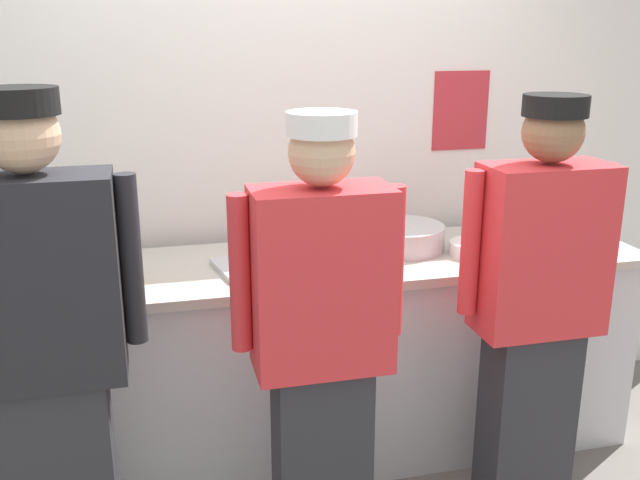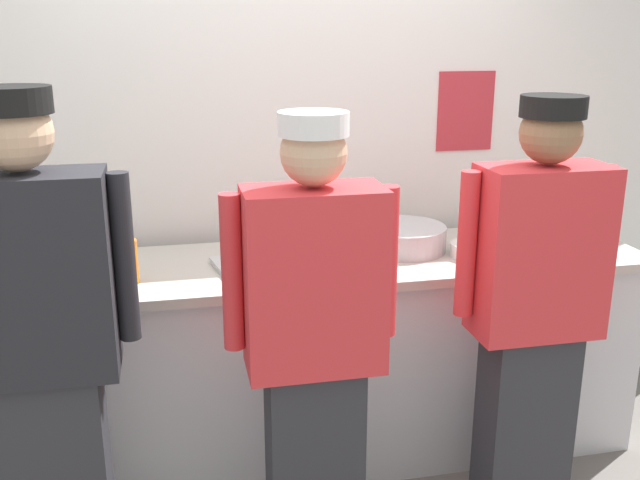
{
  "view_description": "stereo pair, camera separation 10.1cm",
  "coord_description": "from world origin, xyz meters",
  "px_view_note": "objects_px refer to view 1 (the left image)",
  "views": [
    {
      "loc": [
        -0.6,
        -2.46,
        1.9
      ],
      "look_at": [
        0.11,
        0.4,
        1.01
      ],
      "focal_mm": 39.84,
      "sensor_mm": 36.0,
      "label": 1
    },
    {
      "loc": [
        -0.5,
        -2.49,
        1.9
      ],
      "look_at": [
        0.11,
        0.4,
        1.01
      ],
      "focal_mm": 39.84,
      "sensor_mm": 36.0,
      "label": 2
    }
  ],
  "objects_px": {
    "chef_center": "(321,341)",
    "ramekin_orange_sauce": "(514,250)",
    "chef_far_right": "(536,305)",
    "plate_stack_front": "(94,276)",
    "squeeze_bottle_primary": "(498,225)",
    "squeeze_bottle_spare": "(313,230)",
    "ramekin_yellow_sauce": "(43,279)",
    "ramekin_red_sauce": "(332,253)",
    "mixing_bowl_steel": "(401,237)",
    "deli_cup": "(492,229)",
    "sheet_tray": "(268,264)",
    "plate_stack_rear": "(473,249)",
    "squeeze_bottle_secondary": "(132,260)",
    "chef_near_left": "(47,349)",
    "ramekin_green_sauce": "(520,231)"
  },
  "relations": [
    {
      "from": "chef_center",
      "to": "ramekin_orange_sauce",
      "type": "bearing_deg",
      "value": 28.44
    },
    {
      "from": "plate_stack_front",
      "to": "ramekin_yellow_sauce",
      "type": "xyz_separation_m",
      "value": [
        -0.2,
        0.05,
        -0.01
      ]
    },
    {
      "from": "mixing_bowl_steel",
      "to": "ramekin_yellow_sauce",
      "type": "distance_m",
      "value": 1.53
    },
    {
      "from": "ramekin_orange_sauce",
      "to": "ramekin_red_sauce",
      "type": "height_order",
      "value": "ramekin_red_sauce"
    },
    {
      "from": "sheet_tray",
      "to": "squeeze_bottle_primary",
      "type": "xyz_separation_m",
      "value": [
        1.08,
        0.04,
        0.09
      ]
    },
    {
      "from": "chef_far_right",
      "to": "squeeze_bottle_primary",
      "type": "relative_size",
      "value": 8.17
    },
    {
      "from": "squeeze_bottle_spare",
      "to": "mixing_bowl_steel",
      "type": "bearing_deg",
      "value": -10.78
    },
    {
      "from": "plate_stack_front",
      "to": "ramekin_red_sauce",
      "type": "relative_size",
      "value": 1.96
    },
    {
      "from": "chef_center",
      "to": "sheet_tray",
      "type": "height_order",
      "value": "chef_center"
    },
    {
      "from": "squeeze_bottle_spare",
      "to": "ramekin_yellow_sauce",
      "type": "xyz_separation_m",
      "value": [
        -1.13,
        -0.18,
        -0.07
      ]
    },
    {
      "from": "chef_near_left",
      "to": "plate_stack_rear",
      "type": "distance_m",
      "value": 1.8
    },
    {
      "from": "chef_near_left",
      "to": "deli_cup",
      "type": "height_order",
      "value": "chef_near_left"
    },
    {
      "from": "sheet_tray",
      "to": "deli_cup",
      "type": "relative_size",
      "value": 4.75
    },
    {
      "from": "plate_stack_rear",
      "to": "squeeze_bottle_spare",
      "type": "xyz_separation_m",
      "value": [
        -0.67,
        0.24,
        0.06
      ]
    },
    {
      "from": "mixing_bowl_steel",
      "to": "ramekin_orange_sauce",
      "type": "xyz_separation_m",
      "value": [
        0.45,
        -0.21,
        -0.03
      ]
    },
    {
      "from": "squeeze_bottle_spare",
      "to": "ramekin_orange_sauce",
      "type": "relative_size",
      "value": 2.09
    },
    {
      "from": "chef_far_right",
      "to": "deli_cup",
      "type": "height_order",
      "value": "chef_far_right"
    },
    {
      "from": "plate_stack_front",
      "to": "plate_stack_rear",
      "type": "bearing_deg",
      "value": -0.37
    },
    {
      "from": "mixing_bowl_steel",
      "to": "ramekin_yellow_sauce",
      "type": "relative_size",
      "value": 4.59
    },
    {
      "from": "chef_far_right",
      "to": "squeeze_bottle_spare",
      "type": "xyz_separation_m",
      "value": [
        -0.68,
        0.76,
        0.13
      ]
    },
    {
      "from": "chef_center",
      "to": "squeeze_bottle_spare",
      "type": "relative_size",
      "value": 8.5
    },
    {
      "from": "ramekin_orange_sauce",
      "to": "deli_cup",
      "type": "relative_size",
      "value": 1.03
    },
    {
      "from": "mixing_bowl_steel",
      "to": "squeeze_bottle_spare",
      "type": "height_order",
      "value": "squeeze_bottle_spare"
    },
    {
      "from": "plate_stack_front",
      "to": "ramekin_yellow_sauce",
      "type": "relative_size",
      "value": 2.26
    },
    {
      "from": "sheet_tray",
      "to": "squeeze_bottle_spare",
      "type": "xyz_separation_m",
      "value": [
        0.24,
        0.18,
        0.08
      ]
    },
    {
      "from": "chef_near_left",
      "to": "ramekin_yellow_sauce",
      "type": "height_order",
      "value": "chef_near_left"
    },
    {
      "from": "plate_stack_rear",
      "to": "squeeze_bottle_secondary",
      "type": "xyz_separation_m",
      "value": [
        -1.45,
        -0.03,
        0.07
      ]
    },
    {
      "from": "deli_cup",
      "to": "plate_stack_front",
      "type": "bearing_deg",
      "value": -173.07
    },
    {
      "from": "chef_center",
      "to": "squeeze_bottle_primary",
      "type": "height_order",
      "value": "chef_center"
    },
    {
      "from": "squeeze_bottle_primary",
      "to": "squeeze_bottle_secondary",
      "type": "relative_size",
      "value": 0.97
    },
    {
      "from": "deli_cup",
      "to": "chef_near_left",
      "type": "bearing_deg",
      "value": -158.0
    },
    {
      "from": "squeeze_bottle_spare",
      "to": "sheet_tray",
      "type": "bearing_deg",
      "value": -142.65
    },
    {
      "from": "chef_near_left",
      "to": "ramekin_green_sauce",
      "type": "bearing_deg",
      "value": 20.65
    },
    {
      "from": "chef_center",
      "to": "squeeze_bottle_spare",
      "type": "height_order",
      "value": "chef_center"
    },
    {
      "from": "chef_far_right",
      "to": "plate_stack_front",
      "type": "xyz_separation_m",
      "value": [
        -1.62,
        0.53,
        0.07
      ]
    },
    {
      "from": "plate_stack_front",
      "to": "chef_near_left",
      "type": "bearing_deg",
      "value": -101.9
    },
    {
      "from": "ramekin_orange_sauce",
      "to": "deli_cup",
      "type": "distance_m",
      "value": 0.28
    },
    {
      "from": "chef_center",
      "to": "plate_stack_front",
      "type": "xyz_separation_m",
      "value": [
        -0.76,
        0.6,
        0.09
      ]
    },
    {
      "from": "chef_center",
      "to": "plate_stack_rear",
      "type": "bearing_deg",
      "value": 35.3
    },
    {
      "from": "mixing_bowl_steel",
      "to": "squeeze_bottle_primary",
      "type": "distance_m",
      "value": 0.45
    },
    {
      "from": "chef_far_right",
      "to": "ramekin_yellow_sauce",
      "type": "distance_m",
      "value": 1.9
    },
    {
      "from": "sheet_tray",
      "to": "squeeze_bottle_secondary",
      "type": "distance_m",
      "value": 0.56
    },
    {
      "from": "sheet_tray",
      "to": "squeeze_bottle_spare",
      "type": "relative_size",
      "value": 2.2
    },
    {
      "from": "chef_center",
      "to": "ramekin_orange_sauce",
      "type": "xyz_separation_m",
      "value": [
        1.02,
        0.55,
        0.08
      ]
    },
    {
      "from": "chef_near_left",
      "to": "chef_center",
      "type": "relative_size",
      "value": 1.05
    },
    {
      "from": "squeeze_bottle_primary",
      "to": "mixing_bowl_steel",
      "type": "bearing_deg",
      "value": 171.85
    },
    {
      "from": "chef_near_left",
      "to": "chef_far_right",
      "type": "height_order",
      "value": "chef_near_left"
    },
    {
      "from": "chef_center",
      "to": "ramekin_yellow_sauce",
      "type": "xyz_separation_m",
      "value": [
        -0.96,
        0.65,
        0.08
      ]
    },
    {
      "from": "mixing_bowl_steel",
      "to": "ramekin_yellow_sauce",
      "type": "height_order",
      "value": "mixing_bowl_steel"
    },
    {
      "from": "chef_near_left",
      "to": "ramekin_red_sauce",
      "type": "bearing_deg",
      "value": 30.64
    }
  ]
}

